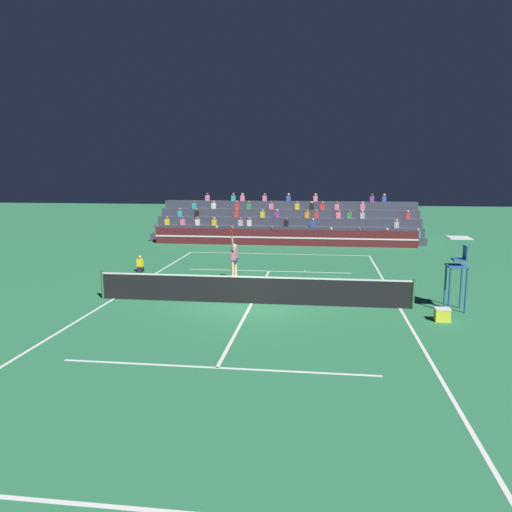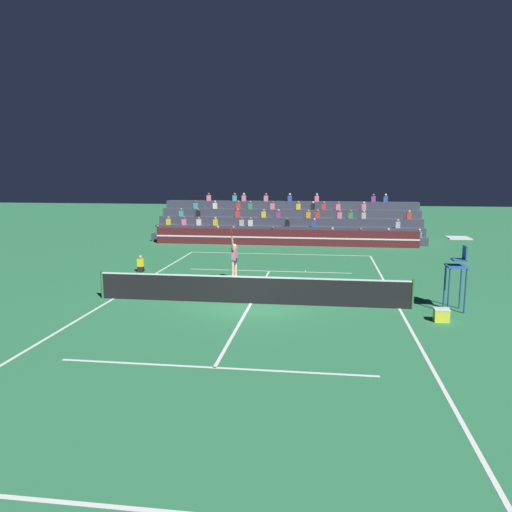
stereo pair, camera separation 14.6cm
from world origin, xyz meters
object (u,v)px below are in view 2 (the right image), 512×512
umpire_chair (458,264)px  equipment_cooler (441,315)px  tennis_player (234,259)px  tennis_ball (305,271)px  ball_kid_courtside (141,265)px

umpire_chair → equipment_cooler: bearing=-118.7°
umpire_chair → tennis_player: 9.70m
tennis_player → tennis_ball: size_ratio=36.54×
ball_kid_courtside → equipment_cooler: ball_kid_courtside is taller
umpire_chair → tennis_player: (-8.80, 4.00, -0.73)m
umpire_chair → equipment_cooler: (-0.79, -1.45, -1.49)m
tennis_ball → equipment_cooler: size_ratio=0.14×
tennis_player → equipment_cooler: tennis_player is taller
ball_kid_courtside → tennis_ball: (8.22, 1.12, -0.30)m
ball_kid_courtside → tennis_player: size_ratio=0.34×
umpire_chair → ball_kid_courtside: umpire_chair is taller
tennis_player → equipment_cooler: 9.72m
tennis_player → equipment_cooler: size_ratio=4.97×
ball_kid_courtside → tennis_ball: 8.30m
ball_kid_courtside → equipment_cooler: 14.73m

